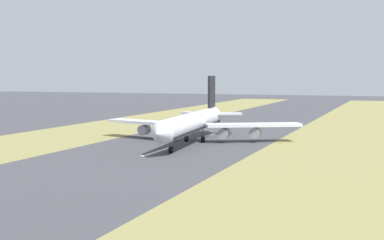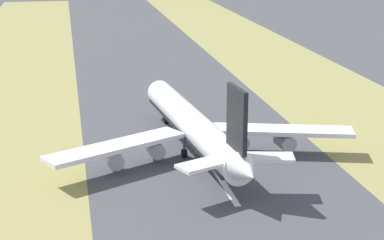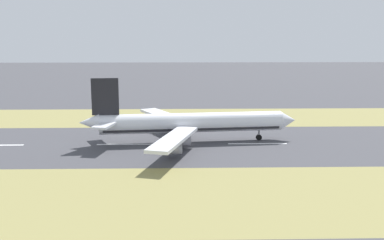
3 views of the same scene
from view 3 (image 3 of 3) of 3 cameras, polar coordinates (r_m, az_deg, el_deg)
ground_plane at (r=136.93m, az=-0.38°, el=-3.07°), size 800.00×800.00×0.00m
grass_median_west at (r=180.93m, az=-0.65°, el=0.37°), size 40.00×600.00×0.01m
grass_median_east at (r=93.89m, az=0.13°, el=-9.69°), size 40.00×600.00×0.01m
centreline_dash_mid at (r=137.91m, az=-8.32°, el=-3.08°), size 1.20×18.00×0.01m
centreline_dash_far at (r=138.89m, az=8.31°, el=-2.98°), size 1.20×18.00×0.01m
airplane_main_jet at (r=137.71m, az=-0.79°, el=-0.42°), size 63.80×67.21×20.20m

